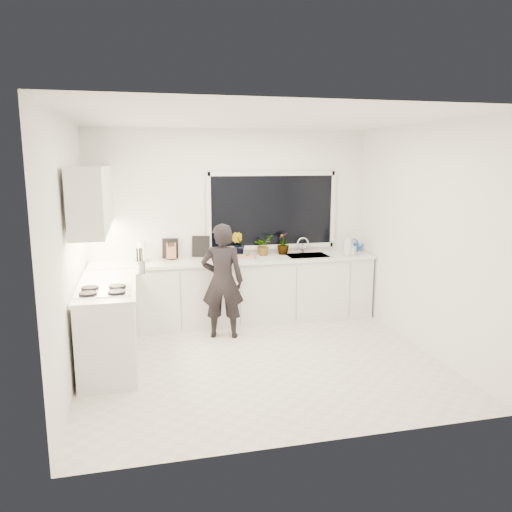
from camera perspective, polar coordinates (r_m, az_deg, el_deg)
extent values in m
cube|color=beige|center=(5.86, 0.55, -11.96)|extent=(4.00, 3.50, 0.02)
cube|color=white|center=(7.18, -2.84, 3.54)|extent=(4.00, 0.02, 2.70)
cube|color=white|center=(5.37, -20.74, 0.36)|extent=(0.02, 3.50, 2.70)
cube|color=white|center=(6.27, 18.70, 1.91)|extent=(0.02, 3.50, 2.70)
cube|color=white|center=(5.42, 0.60, 15.59)|extent=(4.00, 3.50, 0.02)
cube|color=black|center=(7.26, 1.88, 5.22)|extent=(1.80, 0.02, 1.00)
cube|color=white|center=(7.06, -2.30, -4.12)|extent=(3.92, 0.58, 0.88)
cube|color=white|center=(5.89, -16.42, -7.62)|extent=(0.58, 1.60, 0.88)
cube|color=silver|center=(6.94, -2.32, -0.47)|extent=(3.94, 0.62, 0.04)
cube|color=silver|center=(5.77, -16.66, -3.28)|extent=(0.62, 1.60, 0.04)
cube|color=white|center=(5.98, -18.14, 6.36)|extent=(0.34, 2.10, 0.70)
cube|color=silver|center=(7.23, 5.86, -0.30)|extent=(0.58, 0.42, 0.14)
cylinder|color=silver|center=(7.39, 5.37, 1.20)|extent=(0.03, 0.03, 0.22)
cube|color=black|center=(5.42, -17.08, -3.81)|extent=(0.56, 0.48, 0.03)
imported|color=black|center=(6.41, -3.86, -2.86)|extent=(0.61, 0.48, 1.49)
cube|color=silver|center=(6.93, -1.78, -0.19)|extent=(0.48, 0.40, 0.03)
cube|color=red|center=(6.93, -1.78, -0.06)|extent=(0.44, 0.36, 0.01)
cylinder|color=#124BAC|center=(7.65, 11.14, 1.04)|extent=(0.16, 0.16, 0.13)
cylinder|color=white|center=(6.90, -12.88, 0.46)|extent=(0.11, 0.11, 0.26)
cube|color=#A0804A|center=(6.96, -9.65, 0.49)|extent=(0.14, 0.11, 0.22)
cylinder|color=silver|center=(6.17, -13.13, -1.24)|extent=(0.14, 0.14, 0.16)
cube|color=black|center=(7.05, -9.78, 0.87)|extent=(0.22, 0.06, 0.28)
cube|color=black|center=(7.09, -6.32, 1.10)|extent=(0.25, 0.09, 0.30)
imported|color=#26662D|center=(7.09, -2.06, 1.33)|extent=(0.24, 0.23, 0.34)
imported|color=#26662D|center=(7.17, 0.84, 1.24)|extent=(0.35, 0.34, 0.29)
imported|color=#26662D|center=(7.25, 3.11, 1.45)|extent=(0.24, 0.24, 0.32)
imported|color=#D8BF66|center=(7.26, 10.46, 1.26)|extent=(0.16, 0.16, 0.31)
imported|color=#D8BF66|center=(7.30, 10.94, 0.81)|extent=(0.12, 0.12, 0.19)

